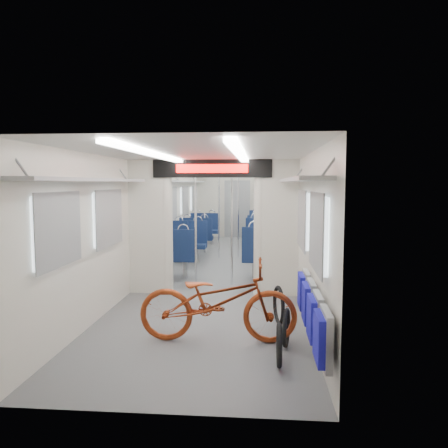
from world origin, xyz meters
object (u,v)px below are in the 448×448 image
Objects in this scene: flip_bench at (312,310)px; seat_bay_near_right at (266,244)px; bike_hoop_b at (286,330)px; seat_bay_far_right at (264,228)px; seat_bay_far_left at (201,230)px; bike_hoop_c at (279,307)px; stanchion_far_right at (238,213)px; bicycle at (218,301)px; stanchion_near_right at (232,224)px; seat_bay_near_left at (181,245)px; bike_hoop_a at (279,348)px; stanchion_near_left at (196,223)px; stanchion_far_left at (219,213)px.

flip_bench is 0.89× the size of seat_bay_near_right.
seat_bay_far_right reaches higher than bike_hoop_b.
seat_bay_far_right reaches higher than seat_bay_far_left.
stanchion_far_right reaches higher than bike_hoop_c.
stanchion_near_right is (-0.02, 2.96, 0.65)m from bicycle.
seat_bay_near_left reaches higher than flip_bench.
seat_bay_far_right is at bearing 82.37° from stanchion_near_right.
flip_bench is 0.91× the size of stanchion_far_right.
bicycle is at bearing 151.16° from flip_bench.
seat_bay_near_right is 1.03× the size of seat_bay_far_right.
seat_bay_near_left reaches higher than bicycle.
bicycle is 0.82× the size of stanchion_far_right.
bike_hoop_a is 0.21× the size of seat_bay_far_right.
bike_hoop_a is 0.22× the size of seat_bay_near_left.
stanchion_near_left reaches higher than bike_hoop_a.
stanchion_near_right is at bearing -113.28° from seat_bay_near_right.
stanchion_far_left is at bearing 86.31° from stanchion_near_left.
seat_bay_near_left is at bearing -118.15° from seat_bay_far_right.
bike_hoop_a is 4.17m from stanchion_near_left.
seat_bay_near_right reaches higher than seat_bay_near_left.
bike_hoop_c reaches higher than bike_hoop_a.
stanchion_near_left is at bearing 115.51° from bike_hoop_b.
flip_bench is 6.69m from stanchion_far_left.
stanchion_near_left is at bearing 110.67° from bike_hoop_a.
seat_bay_far_right is 0.98× the size of stanchion_far_left.
bike_hoop_c is at bearing -88.02° from seat_bay_near_right.
stanchion_far_right reaches higher than flip_bench.
bike_hoop_c is 7.12m from seat_bay_far_left.
seat_bay_far_right reaches higher than flip_bench.
seat_bay_far_right is (1.87, 0.31, 0.04)m from seat_bay_far_left.
bike_hoop_a is 6.77m from stanchion_far_left.
bike_hoop_a is 0.20× the size of stanchion_near_left.
stanchion_far_right reaches higher than seat_bay_near_right.
seat_bay_far_right is at bearing -5.41° from bicycle.
seat_bay_near_right is (0.63, 4.48, 0.08)m from bicycle.
stanchion_near_right is at bearing 101.33° from bike_hoop_a.
stanchion_near_left is at bearing -83.33° from seat_bay_far_left.
stanchion_near_left and stanchion_far_right have the same top height.
bicycle is 4.08× the size of bike_hoop_a.
seat_bay_far_left is at bearing 8.54° from bicycle.
stanchion_far_right reaches higher than seat_bay_far_left.
seat_bay_near_right is 1.83m from stanchion_far_right.
stanchion_near_left is (-1.48, 2.41, 0.91)m from bike_hoop_c.
flip_bench is 3.74m from stanchion_near_right.
seat_bay_near_right is at bearing -90.00° from seat_bay_far_right.
stanchion_far_left is at bearing 102.74° from bike_hoop_b.
bike_hoop_b is at bearing -74.94° from seat_bay_far_left.
bicycle is 4.14× the size of bike_hoop_b.
stanchion_near_left reaches higher than seat_bay_near_left.
flip_bench is at bearing -64.33° from stanchion_near_left.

